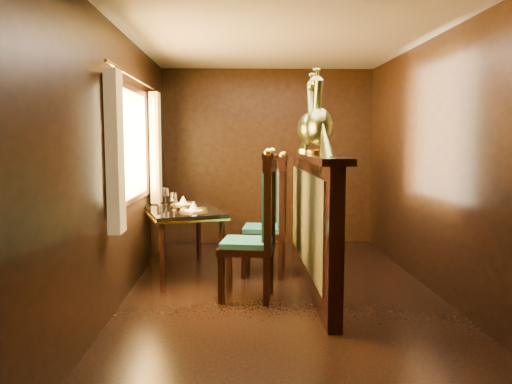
{
  "coord_description": "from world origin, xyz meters",
  "views": [
    {
      "loc": [
        -0.41,
        -4.68,
        1.5
      ],
      "look_at": [
        -0.24,
        0.29,
        0.98
      ],
      "focal_mm": 35.0,
      "sensor_mm": 36.0,
      "label": 1
    }
  ],
  "objects_px": {
    "chair_right": "(275,211)",
    "chair_left": "(261,221)",
    "dining_table": "(182,215)",
    "peacock_left": "(320,110)",
    "peacock_right": "(309,114)"
  },
  "relations": [
    {
      "from": "chair_right",
      "to": "chair_left",
      "type": "bearing_deg",
      "value": -95.69
    },
    {
      "from": "dining_table",
      "to": "peacock_left",
      "type": "height_order",
      "value": "peacock_left"
    },
    {
      "from": "peacock_right",
      "to": "chair_right",
      "type": "bearing_deg",
      "value": 149.48
    },
    {
      "from": "chair_left",
      "to": "peacock_right",
      "type": "height_order",
      "value": "peacock_right"
    },
    {
      "from": "chair_right",
      "to": "peacock_right",
      "type": "bearing_deg",
      "value": -23.14
    },
    {
      "from": "dining_table",
      "to": "chair_left",
      "type": "xyz_separation_m",
      "value": [
        0.84,
        -0.92,
        0.07
      ]
    },
    {
      "from": "dining_table",
      "to": "peacock_right",
      "type": "height_order",
      "value": "peacock_right"
    },
    {
      "from": "chair_left",
      "to": "chair_right",
      "type": "xyz_separation_m",
      "value": [
        0.2,
        0.85,
        -0.03
      ]
    },
    {
      "from": "chair_right",
      "to": "peacock_left",
      "type": "xyz_separation_m",
      "value": [
        0.34,
        -0.87,
        1.05
      ]
    },
    {
      "from": "dining_table",
      "to": "chair_left",
      "type": "relative_size",
      "value": 1.0
    },
    {
      "from": "chair_right",
      "to": "peacock_right",
      "type": "height_order",
      "value": "peacock_right"
    },
    {
      "from": "dining_table",
      "to": "chair_left",
      "type": "distance_m",
      "value": 1.25
    },
    {
      "from": "dining_table",
      "to": "peacock_left",
      "type": "xyz_separation_m",
      "value": [
        1.38,
        -0.95,
        1.1
      ]
    },
    {
      "from": "peacock_left",
      "to": "peacock_right",
      "type": "distance_m",
      "value": 0.67
    },
    {
      "from": "chair_left",
      "to": "peacock_right",
      "type": "bearing_deg",
      "value": 59.48
    }
  ]
}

